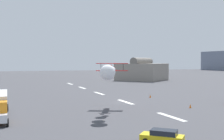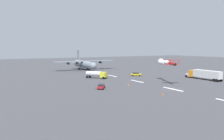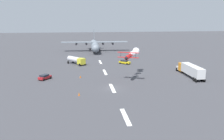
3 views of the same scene
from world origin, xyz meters
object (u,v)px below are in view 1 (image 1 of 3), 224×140
(traffic_cone_near, at_px, (150,96))
(traffic_cone_far, at_px, (190,106))
(followme_car_yellow, at_px, (163,136))
(stunt_biplane_red, at_px, (109,71))

(traffic_cone_near, height_order, traffic_cone_far, same)
(followme_car_yellow, bearing_deg, stunt_biplane_red, 178.04)
(stunt_biplane_red, xyz_separation_m, followme_car_yellow, (18.81, -0.65, -6.29))
(stunt_biplane_red, bearing_deg, followme_car_yellow, -1.96)
(followme_car_yellow, xyz_separation_m, traffic_cone_near, (-36.69, 17.68, -0.44))
(stunt_biplane_red, distance_m, followme_car_yellow, 19.84)
(traffic_cone_near, xyz_separation_m, traffic_cone_far, (16.91, -0.38, 0.00))
(followme_car_yellow, height_order, traffic_cone_far, followme_car_yellow)
(traffic_cone_near, bearing_deg, followme_car_yellow, -25.73)
(stunt_biplane_red, bearing_deg, traffic_cone_near, 136.39)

